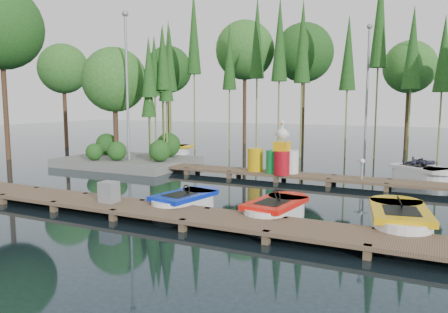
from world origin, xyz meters
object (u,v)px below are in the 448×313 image
at_px(drum_cluster, 282,158).
at_px(boat_blue, 185,202).
at_px(utility_cabinet, 109,192).
at_px(yellow_barrel, 255,160).
at_px(boat_red, 276,211).
at_px(island, 125,100).
at_px(boat_yellow_far, 172,149).

bearing_deg(drum_cluster, boat_blue, -100.00).
bearing_deg(utility_cabinet, yellow_barrel, 77.11).
distance_m(boat_red, utility_cabinet, 4.70).
bearing_deg(drum_cluster, island, 173.60).
bearing_deg(boat_blue, drum_cluster, 90.17).
bearing_deg(boat_yellow_far, boat_red, -34.72).
height_order(island, boat_red, island).
bearing_deg(boat_yellow_far, boat_blue, -43.45).
relative_size(island, boat_yellow_far, 2.48).
relative_size(boat_yellow_far, utility_cabinet, 4.64).
bearing_deg(boat_blue, boat_red, 14.65).
bearing_deg(yellow_barrel, drum_cluster, -7.44).
xyz_separation_m(island, boat_red, (10.12, -6.43, -2.94)).
bearing_deg(utility_cabinet, boat_yellow_far, 115.77).
distance_m(yellow_barrel, drum_cluster, 1.21).
relative_size(island, boat_blue, 2.64).
xyz_separation_m(island, drum_cluster, (8.43, -0.95, -2.27)).
xyz_separation_m(yellow_barrel, drum_cluster, (1.20, -0.16, 0.15)).
xyz_separation_m(boat_yellow_far, utility_cabinet, (6.07, -12.58, 0.32)).
xyz_separation_m(boat_red, drum_cluster, (-1.69, 5.48, 0.68)).
relative_size(boat_red, boat_yellow_far, 0.95).
distance_m(island, drum_cluster, 8.79).
bearing_deg(utility_cabinet, boat_red, 16.92).
bearing_deg(boat_blue, boat_yellow_far, 134.72).
bearing_deg(boat_yellow_far, yellow_barrel, -24.01).
height_order(boat_blue, drum_cluster, drum_cluster).
distance_m(boat_yellow_far, yellow_barrel, 9.50).
distance_m(utility_cabinet, drum_cluster, 7.40).
height_order(boat_blue, utility_cabinet, utility_cabinet).
distance_m(island, boat_yellow_far, 5.62).
distance_m(boat_blue, drum_cluster, 5.82).
height_order(yellow_barrel, drum_cluster, drum_cluster).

